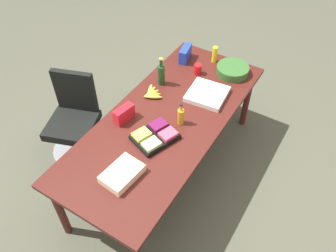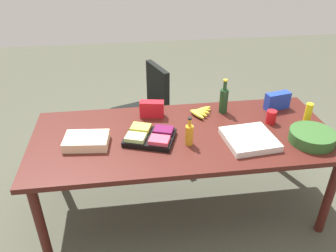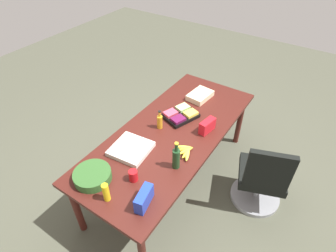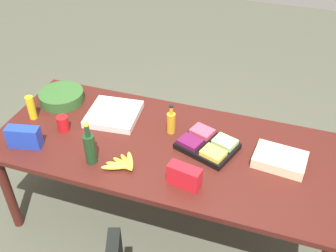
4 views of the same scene
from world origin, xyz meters
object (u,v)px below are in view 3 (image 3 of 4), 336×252
(conference_table, at_px, (171,136))
(pizza_box, at_px, (131,149))
(sheet_cake, at_px, (200,96))
(salad_bowl, at_px, (93,176))
(banana_bunch, at_px, (186,151))
(mustard_bottle, at_px, (106,192))
(fruit_platter, at_px, (181,115))
(red_solo_cup, at_px, (133,176))
(wine_bottle, at_px, (176,158))
(dressing_bottle, at_px, (160,121))
(office_chair, at_px, (261,181))
(chip_bag_blue, at_px, (144,198))
(chip_bag_red, at_px, (207,126))

(conference_table, relative_size, pizza_box, 6.53)
(sheet_cake, relative_size, salad_bowl, 0.95)
(conference_table, xyz_separation_m, salad_bowl, (0.93, -0.23, 0.12))
(pizza_box, xyz_separation_m, sheet_cake, (-1.21, 0.12, 0.01))
(salad_bowl, xyz_separation_m, banana_bunch, (-0.74, 0.52, -0.02))
(sheet_cake, height_order, salad_bowl, salad_bowl)
(pizza_box, xyz_separation_m, mustard_bottle, (0.55, 0.20, 0.07))
(conference_table, height_order, fruit_platter, fruit_platter)
(red_solo_cup, bearing_deg, conference_table, -174.15)
(wine_bottle, bearing_deg, fruit_platter, -151.70)
(dressing_bottle, distance_m, banana_bunch, 0.47)
(office_chair, xyz_separation_m, fruit_platter, (-0.02, -1.05, 0.45))
(wine_bottle, bearing_deg, chip_bag_blue, 0.15)
(chip_bag_red, distance_m, banana_bunch, 0.41)
(chip_bag_blue, bearing_deg, chip_bag_red, 179.83)
(fruit_platter, relative_size, chip_bag_blue, 1.97)
(mustard_bottle, xyz_separation_m, wine_bottle, (-0.62, 0.29, 0.03))
(pizza_box, xyz_separation_m, banana_bunch, (-0.28, 0.47, -0.00))
(salad_bowl, xyz_separation_m, red_solo_cup, (-0.19, 0.31, 0.01))
(conference_table, height_order, chip_bag_blue, chip_bag_blue)
(pizza_box, bearing_deg, salad_bowl, -12.67)
(sheet_cake, bearing_deg, salad_bowl, -6.17)
(pizza_box, distance_m, mustard_bottle, 0.59)
(chip_bag_red, bearing_deg, pizza_box, -35.50)
(chip_bag_blue, height_order, banana_bunch, chip_bag_blue)
(mustard_bottle, distance_m, wine_bottle, 0.69)
(chip_bag_red, distance_m, mustard_bottle, 1.27)
(chip_bag_red, distance_m, chip_bag_blue, 1.11)
(chip_bag_red, bearing_deg, sheet_cake, -144.82)
(chip_bag_red, height_order, banana_bunch, chip_bag_red)
(dressing_bottle, bearing_deg, office_chair, 103.04)
(red_solo_cup, bearing_deg, dressing_bottle, -163.26)
(fruit_platter, relative_size, banana_bunch, 2.01)
(sheet_cake, relative_size, chip_bag_blue, 1.45)
(banana_bunch, bearing_deg, red_solo_cup, -21.53)
(pizza_box, height_order, chip_bag_blue, chip_bag_blue)
(chip_bag_blue, bearing_deg, salad_bowl, -85.29)
(office_chair, distance_m, mustard_bottle, 1.68)
(pizza_box, xyz_separation_m, wine_bottle, (-0.07, 0.49, 0.09))
(sheet_cake, height_order, wine_bottle, wine_bottle)
(mustard_bottle, xyz_separation_m, salad_bowl, (-0.09, -0.26, -0.05))
(pizza_box, distance_m, wine_bottle, 0.50)
(fruit_platter, height_order, chip_bag_blue, chip_bag_blue)
(chip_bag_blue, bearing_deg, conference_table, -160.72)
(pizza_box, relative_size, chip_bag_blue, 1.64)
(conference_table, xyz_separation_m, fruit_platter, (-0.27, -0.05, 0.10))
(mustard_bottle, bearing_deg, fruit_platter, -176.75)
(red_solo_cup, bearing_deg, fruit_platter, -172.87)
(dressing_bottle, xyz_separation_m, fruit_platter, (-0.28, 0.09, -0.05))
(conference_table, bearing_deg, salad_bowl, -14.04)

